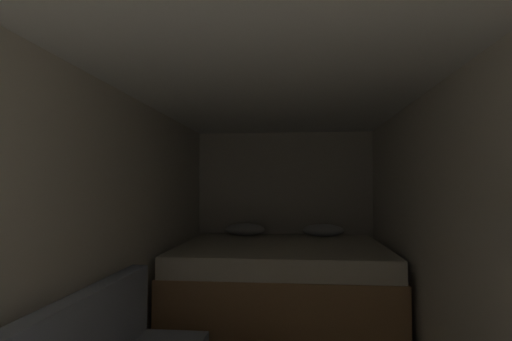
# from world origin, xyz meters

# --- Properties ---
(wall_back) EXTENTS (2.34, 0.05, 2.06)m
(wall_back) POSITION_xyz_m (0.00, 4.86, 1.03)
(wall_back) COLOR beige
(wall_back) RESTS_ON ground
(wall_left) EXTENTS (0.05, 5.36, 2.06)m
(wall_left) POSITION_xyz_m (-1.15, 2.16, 1.03)
(wall_left) COLOR beige
(wall_left) RESTS_ON ground
(wall_right) EXTENTS (0.05, 5.36, 2.06)m
(wall_right) POSITION_xyz_m (1.15, 2.16, 1.03)
(wall_right) COLOR beige
(wall_right) RESTS_ON ground
(ceiling_slab) EXTENTS (2.34, 5.36, 0.05)m
(ceiling_slab) POSITION_xyz_m (0.00, 2.16, 2.09)
(ceiling_slab) COLOR white
(ceiling_slab) RESTS_ON wall_left
(bed) EXTENTS (2.12, 1.84, 0.90)m
(bed) POSITION_xyz_m (0.00, 3.88, 0.38)
(bed) COLOR #9E7247
(bed) RESTS_ON ground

